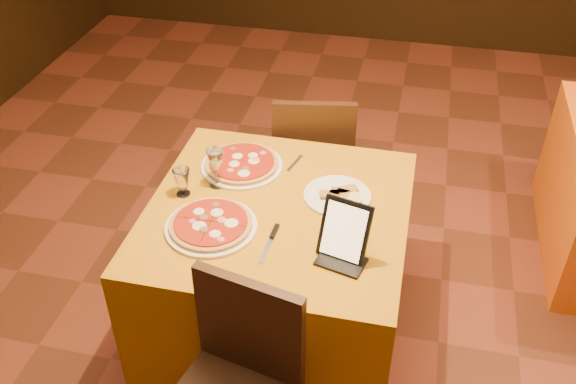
% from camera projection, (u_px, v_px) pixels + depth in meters
% --- Properties ---
extents(floor, '(6.00, 7.00, 0.01)m').
position_uv_depth(floor, '(361.00, 330.00, 3.16)').
color(floor, '#5E2D19').
rests_on(floor, ground).
extents(main_table, '(1.10, 1.10, 0.75)m').
position_uv_depth(main_table, '(278.00, 272.00, 2.95)').
color(main_table, '#B6770B').
rests_on(main_table, floor).
extents(chair_main_far, '(0.54, 0.54, 0.91)m').
position_uv_depth(chair_main_far, '(313.00, 159.00, 3.55)').
color(chair_main_far, black).
rests_on(chair_main_far, floor).
extents(pizza_near, '(0.38, 0.38, 0.03)m').
position_uv_depth(pizza_near, '(211.00, 225.00, 2.61)').
color(pizza_near, white).
rests_on(pizza_near, main_table).
extents(pizza_far, '(0.38, 0.38, 0.03)m').
position_uv_depth(pizza_far, '(242.00, 164.00, 2.96)').
color(pizza_far, white).
rests_on(pizza_far, main_table).
extents(cutlet_dish, '(0.29, 0.29, 0.03)m').
position_uv_depth(cutlet_dish, '(337.00, 195.00, 2.77)').
color(cutlet_dish, white).
rests_on(cutlet_dish, main_table).
extents(wine_glass, '(0.09, 0.09, 0.19)m').
position_uv_depth(wine_glass, '(216.00, 168.00, 2.79)').
color(wine_glass, '#F5E68B').
rests_on(wine_glass, main_table).
extents(water_glass, '(0.09, 0.09, 0.13)m').
position_uv_depth(water_glass, '(182.00, 182.00, 2.76)').
color(water_glass, white).
rests_on(water_glass, main_table).
extents(tablet, '(0.21, 0.14, 0.23)m').
position_uv_depth(tablet, '(345.00, 231.00, 2.42)').
color(tablet, black).
rests_on(tablet, main_table).
extents(knife, '(0.03, 0.21, 0.01)m').
position_uv_depth(knife, '(268.00, 246.00, 2.53)').
color(knife, silver).
rests_on(knife, main_table).
extents(fork_near, '(0.03, 0.14, 0.01)m').
position_uv_depth(fork_near, '(172.00, 226.00, 2.62)').
color(fork_near, silver).
rests_on(fork_near, main_table).
extents(fork_far, '(0.05, 0.14, 0.01)m').
position_uv_depth(fork_far, '(295.00, 163.00, 2.99)').
color(fork_far, silver).
rests_on(fork_far, main_table).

